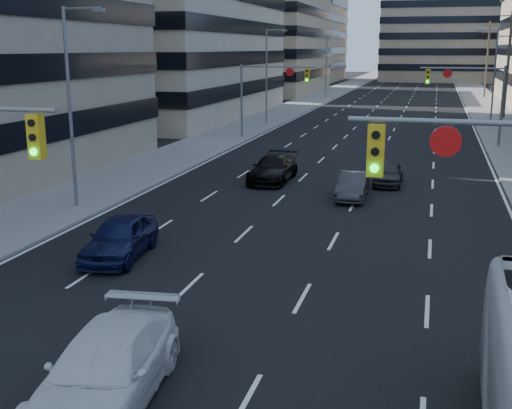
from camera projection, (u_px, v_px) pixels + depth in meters
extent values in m
cube|color=black|center=(409.00, 85.00, 130.00)|extent=(18.00, 300.00, 0.02)
cube|color=slate|center=(353.00, 83.00, 132.97)|extent=(5.00, 300.00, 0.15)
cube|color=slate|center=(469.00, 85.00, 127.00)|extent=(5.00, 300.00, 0.15)
cube|color=gray|center=(256.00, 43.00, 106.24)|extent=(20.00, 30.00, 16.00)
cube|color=#ADA089|center=(286.00, 35.00, 144.25)|extent=(24.00, 24.00, 20.00)
cube|color=gold|center=(36.00, 137.00, 15.64)|extent=(0.35, 0.28, 1.10)
cylinder|color=black|center=(31.00, 123.00, 15.41)|extent=(0.18, 0.06, 0.18)
cylinder|color=black|center=(32.00, 137.00, 15.49)|extent=(0.18, 0.06, 0.18)
cylinder|color=#0CE526|center=(34.00, 152.00, 15.58)|extent=(0.18, 0.06, 0.18)
cube|color=gold|center=(376.00, 151.00, 13.52)|extent=(0.35, 0.28, 1.10)
cylinder|color=black|center=(376.00, 135.00, 13.28)|extent=(0.18, 0.06, 0.18)
cylinder|color=black|center=(375.00, 152.00, 13.37)|extent=(0.18, 0.06, 0.18)
cylinder|color=#0CE526|center=(374.00, 168.00, 13.45)|extent=(0.18, 0.06, 0.18)
cylinder|color=white|center=(446.00, 142.00, 13.07)|extent=(0.64, 0.06, 0.64)
cylinder|color=slate|center=(242.00, 101.00, 52.32)|extent=(0.18, 0.18, 6.00)
cylinder|color=slate|center=(278.00, 67.00, 50.87)|extent=(6.00, 0.12, 0.12)
cube|color=gold|center=(307.00, 75.00, 50.41)|extent=(0.35, 0.28, 1.10)
cylinder|color=black|center=(307.00, 71.00, 50.17)|extent=(0.18, 0.06, 0.18)
cylinder|color=black|center=(307.00, 75.00, 50.26)|extent=(0.18, 0.06, 0.18)
cylinder|color=#0CE526|center=(307.00, 80.00, 50.34)|extent=(0.18, 0.06, 0.18)
cylinder|color=white|center=(290.00, 72.00, 50.68)|extent=(0.64, 0.06, 0.64)
cylinder|color=slate|center=(502.00, 107.00, 47.13)|extent=(0.18, 0.18, 6.00)
cylinder|color=slate|center=(462.00, 68.00, 47.24)|extent=(6.00, 0.12, 0.12)
cube|color=gold|center=(428.00, 77.00, 48.02)|extent=(0.35, 0.28, 1.10)
cylinder|color=black|center=(428.00, 72.00, 47.79)|extent=(0.18, 0.06, 0.18)
cylinder|color=black|center=(428.00, 77.00, 47.87)|extent=(0.18, 0.06, 0.18)
cylinder|color=#0CE526|center=(428.00, 82.00, 47.95)|extent=(0.18, 0.06, 0.18)
cylinder|color=white|center=(448.00, 74.00, 47.57)|extent=(0.64, 0.06, 0.64)
cylinder|color=#4C3D2D|center=(508.00, 65.00, 65.62)|extent=(0.28, 0.28, 11.00)
cube|color=#4C3D2D|center=(512.00, 16.00, 64.46)|extent=(2.20, 0.10, 0.10)
cube|color=#4C3D2D|center=(511.00, 26.00, 64.69)|extent=(2.20, 0.10, 0.10)
cube|color=#4C3D2D|center=(511.00, 36.00, 64.93)|extent=(2.20, 0.10, 0.10)
cylinder|color=#4C3D2D|center=(487.00, 60.00, 93.70)|extent=(0.28, 0.28, 11.00)
cube|color=#4C3D2D|center=(490.00, 25.00, 92.54)|extent=(2.20, 0.10, 0.10)
cube|color=#4C3D2D|center=(489.00, 33.00, 92.77)|extent=(2.20, 0.10, 0.10)
cube|color=#4C3D2D|center=(489.00, 40.00, 93.01)|extent=(2.20, 0.10, 0.10)
cylinder|color=slate|center=(70.00, 111.00, 28.69)|extent=(0.16, 0.16, 9.00)
cylinder|color=slate|center=(82.00, 8.00, 27.41)|extent=(1.80, 0.10, 0.10)
cube|color=slate|center=(99.00, 10.00, 27.22)|extent=(0.50, 0.22, 0.14)
cylinder|color=slate|center=(267.00, 77.00, 61.45)|extent=(0.16, 0.16, 9.00)
cylinder|color=slate|center=(276.00, 30.00, 60.17)|extent=(1.80, 0.10, 0.10)
cube|color=slate|center=(284.00, 31.00, 59.98)|extent=(0.50, 0.22, 0.14)
cylinder|color=slate|center=(326.00, 67.00, 94.21)|extent=(0.16, 0.16, 9.00)
cylinder|color=slate|center=(333.00, 36.00, 92.93)|extent=(1.80, 0.10, 0.10)
cube|color=slate|center=(339.00, 37.00, 92.74)|extent=(0.50, 0.22, 0.14)
cylinder|color=slate|center=(494.00, 78.00, 60.68)|extent=(0.16, 0.16, 9.00)
cylinder|color=slate|center=(488.00, 30.00, 59.87)|extent=(1.80, 0.10, 0.10)
cube|color=slate|center=(479.00, 31.00, 60.10)|extent=(0.50, 0.22, 0.14)
imported|color=silver|center=(106.00, 369.00, 13.31)|extent=(2.74, 5.47, 1.52)
imported|color=#0E143A|center=(120.00, 237.00, 22.64)|extent=(2.23, 4.54, 1.49)
imported|color=#313133|center=(353.00, 186.00, 31.56)|extent=(1.40, 3.88, 1.27)
imported|color=black|center=(273.00, 169.00, 35.62)|extent=(2.09, 4.99, 1.44)
imported|color=#2B2C2E|center=(388.00, 173.00, 34.81)|extent=(1.51, 3.72, 1.27)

